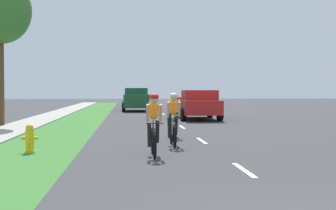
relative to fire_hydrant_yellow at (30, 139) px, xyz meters
name	(u,v)px	position (x,y,z in m)	size (l,w,h in m)	color
ground_plane	(173,121)	(4.99, 12.52, -0.37)	(120.00, 120.00, 0.00)	#38383A
grass_verge	(79,121)	(0.00, 12.52, -0.37)	(2.58, 70.00, 0.01)	#38722D
sidewalk_concrete	(37,121)	(-2.21, 12.52, -0.37)	(1.84, 70.00, 0.10)	#9E998E
lane_markings_center	(167,116)	(4.99, 16.52, -0.37)	(0.12, 52.20, 0.01)	white
fire_hydrant_yellow	(30,139)	(0.00, 0.00, 0.00)	(0.44, 0.38, 0.76)	yellow
cyclist_lead	(154,124)	(3.23, -0.90, 0.44)	(0.42, 1.72, 1.58)	black
cyclist_trailing	(173,119)	(3.92, 1.22, 0.44)	(0.42, 1.72, 1.58)	black
cyclist_distant	(173,114)	(4.18, 3.76, 0.44)	(0.42, 1.72, 1.58)	black
pickup_red	(198,105)	(6.48, 13.41, 0.46)	(2.22, 5.10, 1.64)	red
suv_dark_green	(136,99)	(3.21, 23.97, 0.58)	(2.15, 4.70, 1.79)	#194C2D
sedan_black	(135,98)	(3.33, 35.84, 0.40)	(1.98, 4.30, 1.52)	black
street_tree_near	(1,11)	(-3.14, 9.30, 4.85)	(2.74, 2.74, 6.77)	brown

